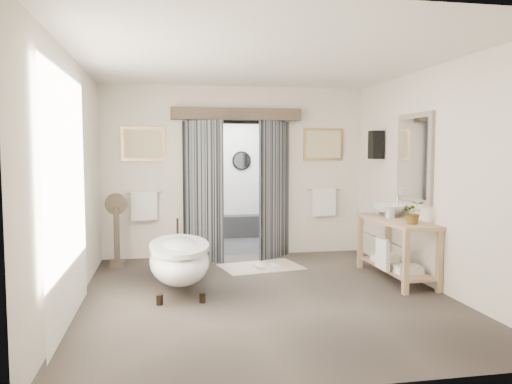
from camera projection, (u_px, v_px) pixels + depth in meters
ground_plane at (265, 295)px, 6.22m from camera, size 5.00×5.00×0.00m
room_shell at (264, 146)px, 5.95m from camera, size 4.52×5.02×2.91m
shower_room at (226, 196)px, 10.06m from camera, size 2.22×2.01×2.51m
back_wall_dressing at (238, 165)px, 8.37m from camera, size 3.82×0.68×2.52m
clawfoot_tub at (179, 259)px, 6.44m from camera, size 0.76×1.70×0.83m
vanity at (395, 244)px, 6.97m from camera, size 0.57×1.60×0.85m
pedestal_mirror at (117, 235)px, 7.76m from camera, size 0.34×0.22×1.15m
rug at (261, 267)px, 7.74m from camera, size 1.34×1.03×0.01m
slippers at (266, 266)px, 7.65m from camera, size 0.37×0.26×0.05m
basin at (389, 210)px, 7.26m from camera, size 0.60×0.60×0.17m
plant at (414, 212)px, 6.49m from camera, size 0.35×0.33×0.31m
soap_bottle_a at (390, 211)px, 7.07m from camera, size 0.10×0.10×0.20m
soap_bottle_b at (380, 209)px, 7.50m from camera, size 0.13×0.13×0.15m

